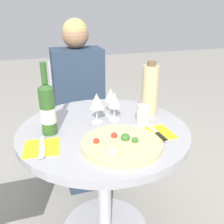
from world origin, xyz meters
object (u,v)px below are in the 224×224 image
Objects in this scene: tall_carafe at (150,90)px; seated_diner at (81,111)px; pizza_large at (121,144)px; wine_bottle at (48,109)px; dining_table at (104,156)px; chair_behind_diner at (78,116)px.

seated_diner is at bearing 118.16° from tall_carafe.
wine_bottle is (-0.29, 0.22, 0.11)m from pizza_large.
seated_diner is 0.86m from pizza_large.
seated_diner is (0.01, 0.64, 0.01)m from dining_table.
wine_bottle is (-0.27, -0.77, 0.39)m from chair_behind_diner.
wine_bottle is (-0.26, 0.02, 0.30)m from dining_table.
pizza_large is (0.02, -0.84, 0.18)m from seated_diner.
wine_bottle is at bearing 142.01° from pizza_large.
wine_bottle reaches higher than tall_carafe.
dining_table is 2.87× the size of tall_carafe.
wine_bottle is at bearing 175.15° from dining_table.
chair_behind_diner is 2.49× the size of pizza_large.
tall_carafe is (0.29, -0.54, 0.31)m from seated_diner.
chair_behind_diner is (0.01, 0.79, -0.09)m from dining_table.
chair_behind_diner is 0.73× the size of seated_diner.
dining_table is at bearing 89.55° from chair_behind_diner.
chair_behind_diner is 0.85m from tall_carafe.
seated_diner reaches higher than dining_table.
wine_bottle is (-0.27, -0.62, 0.29)m from seated_diner.
tall_carafe is (0.29, -0.69, 0.41)m from chair_behind_diner.
chair_behind_diner is 2.55× the size of wine_bottle.
seated_diner reaches higher than wine_bottle.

